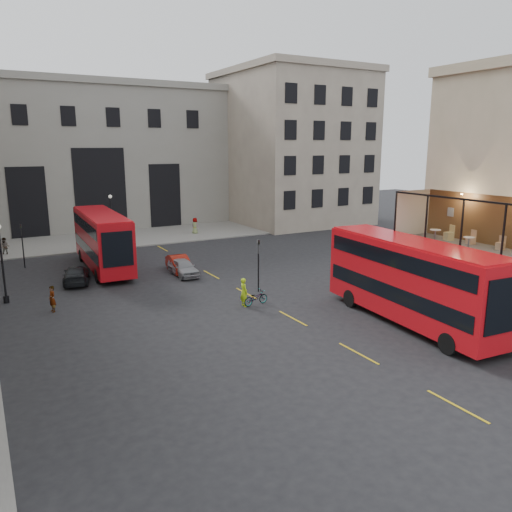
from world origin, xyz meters
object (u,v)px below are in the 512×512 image
pedestrian_e (52,299)px  pedestrian_c (113,231)px  cyclist (244,292)px  bicycle (256,298)px  cafe_chair_c (471,240)px  car_a (183,267)px  cafe_table_far (435,234)px  bus_far (102,238)px  pedestrian_b (91,233)px  cafe_chair_d (449,236)px  cafe_table_mid (469,241)px  pedestrian_a (5,247)px  street_lamp_a (3,268)px  bus_near (411,278)px  traffic_light_far (22,240)px  car_b (179,264)px  pedestrian_d (195,226)px  traffic_light_near (258,259)px  cafe_chair_b (500,246)px  car_c (77,275)px  street_lamp_b (112,223)px

pedestrian_e → pedestrian_c: bearing=142.2°
cyclist → pedestrian_e: 12.12m
bicycle → cafe_chair_c: cafe_chair_c is taller
car_a → cafe_table_far: bearing=-59.4°
bus_far → pedestrian_b: bus_far is taller
pedestrian_e → cafe_chair_d: size_ratio=1.79×
cyclist → cafe_table_mid: 13.88m
pedestrian_a → cafe_table_far: cafe_table_far is taller
car_a → street_lamp_a: bearing=-176.0°
car_a → cafe_chair_d: size_ratio=4.21×
street_lamp_a → bus_near: street_lamp_a is taller
pedestrian_c → cafe_table_far: cafe_table_far is taller
traffic_light_far → cafe_table_mid: cafe_table_mid is taller
traffic_light_far → cafe_table_far: bearing=-51.1°
bus_far → pedestrian_b: size_ratio=6.48×
bus_near → cafe_chair_c: bearing=-15.0°
car_b → cyclist: cyclist is taller
traffic_light_far → pedestrian_c: size_ratio=1.93×
car_b → bicycle: (1.26, -10.71, -0.20)m
pedestrian_d → pedestrian_e: 28.67m
traffic_light_near → traffic_light_far: bearing=131.2°
traffic_light_near → cafe_chair_b: (8.19, -12.93, 2.42)m
pedestrian_e → cafe_chair_d: 25.05m
traffic_light_far → car_c: bearing=-67.0°
pedestrian_e → pedestrian_a: bearing=169.2°
bus_near → pedestrian_d: (0.68, 34.26, -1.82)m
car_b → car_c: car_b is taller
bus_near → pedestrian_b: bus_near is taller
traffic_light_far → cafe_table_far: 33.06m
pedestrian_d → cafe_table_mid: (1.41, -36.31, 4.11)m
traffic_light_far → street_lamp_b: (9.00, 6.00, -0.03)m
cafe_chair_c → cafe_chair_d: (-0.14, 1.47, 0.03)m
cyclist → bus_near: bearing=-136.5°
bicycle → pedestrian_b: (-4.90, 28.05, 0.45)m
street_lamp_b → pedestrian_c: (0.81, 3.15, -1.41)m
pedestrian_a → cafe_table_far: bearing=-34.6°
pedestrian_b → cafe_chair_b: 41.35m
car_b → pedestrian_c: (-1.28, 16.99, 0.31)m
car_c → bus_near: bearing=142.5°
cafe_chair_d → pedestrian_a: bearing=126.2°
car_a → street_lamp_b: bearing=97.4°
car_c → pedestrian_c: 17.66m
cyclist → cafe_chair_d: cafe_chair_d is taller
street_lamp_b → car_c: bearing=-114.4°
street_lamp_a → pedestrian_b: 21.73m
traffic_light_far → bicycle: size_ratio=2.07×
pedestrian_b → pedestrian_c: size_ratio=0.95×
car_c → traffic_light_near: bearing=154.3°
traffic_light_far → car_a: traffic_light_far is taller
bus_near → bicycle: bus_near is taller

